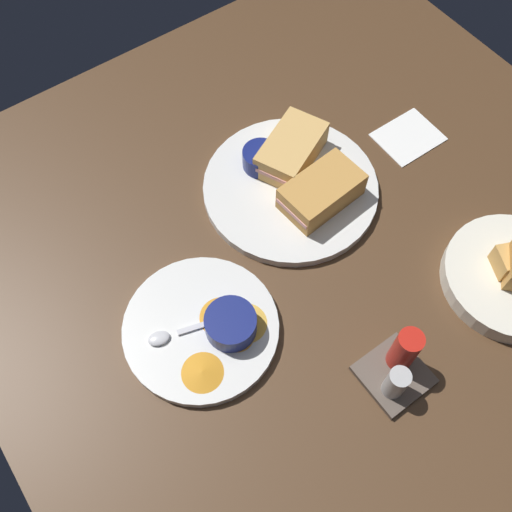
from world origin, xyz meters
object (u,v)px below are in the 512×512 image
Objects in this scene: bread_basket_rear at (512,275)px; plate_chips_companion at (201,328)px; sandwich_half_far at (291,150)px; spoon_by_dark_ramekin at (283,180)px; ramekin_dark_sauce at (261,158)px; plate_sandwich_main at (290,188)px; sandwich_half_near at (321,191)px; spoon_by_gravy_ramekin at (168,336)px; ramekin_light_gravy at (231,324)px; condiment_caddy at (399,365)px.

plate_chips_companion is at bearing -25.87° from bread_basket_rear.
sandwich_half_far reaches higher than plate_chips_companion.
ramekin_dark_sauce is at bearing -77.66° from spoon_by_dark_ramekin.
ramekin_dark_sauce is at bearing -21.65° from sandwich_half_far.
bread_basket_rear is (-17.63, 34.69, 0.07)cm from spoon_by_dark_ramekin.
sandwich_half_near is (-2.17, 5.14, 3.20)cm from plate_sandwich_main.
ramekin_dark_sauce is at bearing -142.44° from plate_chips_companion.
sandwich_half_far reaches higher than plate_sandwich_main.
plate_sandwich_main is 32.61cm from spoon_by_gravy_ramekin.
sandwich_half_near is 1.39× the size of spoon_by_dark_ramekin.
ramekin_light_gravy is 0.77× the size of spoon_by_gravy_ramekin.
spoon_by_dark_ramekin is (3.86, 3.04, -2.04)cm from sandwich_half_far.
plate_chips_companion is (26.00, 12.36, 0.00)cm from plate_sandwich_main.
spoon_by_gravy_ramekin is (29.11, 17.36, -1.51)cm from ramekin_dark_sauce.
spoon_by_dark_ramekin is at bearing -142.93° from ramekin_light_gravy.
ramekin_light_gravy is at bearing 37.24° from sandwich_half_far.
plate_sandwich_main and plate_chips_companion have the same top height.
bread_basket_rear is (-47.83, 22.33, 0.07)cm from spoon_by_gravy_ramekin.
ramekin_light_gravy is (24.70, 10.10, -0.50)cm from sandwich_half_near.
condiment_caddy is at bearing 129.63° from ramekin_light_gravy.
bread_basket_rear reaches higher than ramekin_light_gravy.
bread_basket_rear is 24.26cm from condiment_caddy.
spoon_by_gravy_ramekin is (8.16, -4.29, -1.53)cm from ramekin_light_gravy.
bread_basket_rear is (-43.14, 20.92, 1.24)cm from plate_chips_companion.
ramekin_dark_sauce is 40.69cm from condiment_caddy.
bread_basket_rear reaches higher than plate_chips_companion.
plate_chips_companion is (24.41, 18.77, -2.67)cm from ramekin_dark_sauce.
sandwich_half_near is 1.40× the size of spoon_by_gravy_ramekin.
spoon_by_dark_ramekin is 27.67cm from ramekin_light_gravy.
sandwich_half_near is at bearing 108.00° from ramekin_dark_sauce.
condiment_caddy is (-18.92, 21.55, 2.61)cm from plate_chips_companion.
condiment_caddy is at bearing 131.28° from plate_chips_companion.
ramekin_light_gravy reaches higher than spoon_by_dark_ramekin.
condiment_caddy is (-15.46, 18.66, -0.09)cm from ramekin_light_gravy.
plate_sandwich_main is 6.43cm from sandwich_half_far.
condiment_caddy reaches higher than sandwich_half_far.
plate_chips_companion is 3.05× the size of ramekin_light_gravy.
sandwich_half_far is 39.76cm from condiment_caddy.
sandwich_half_near is at bearing -165.62° from plate_chips_companion.
sandwich_half_near and sandwich_half_far have the same top height.
bread_basket_rear is at bearing 154.98° from spoon_by_gravy_ramekin.
plate_sandwich_main is 2.98× the size of spoon_by_gravy_ramekin.
spoon_by_dark_ramekin is 38.91cm from bread_basket_rear.
plate_sandwich_main is 28.79cm from plate_chips_companion.
condiment_caddy is at bearing 72.18° from sandwich_half_near.
spoon_by_gravy_ramekin is (4.69, -1.41, 1.16)cm from plate_chips_companion.
spoon_by_dark_ramekin is at bearing -157.74° from spoon_by_gravy_ramekin.
ramekin_light_gravy is at bearing -50.37° from condiment_caddy.
sandwich_half_far reaches higher than ramekin_dark_sauce.
spoon_by_gravy_ramekin is 52.78cm from bread_basket_rear.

